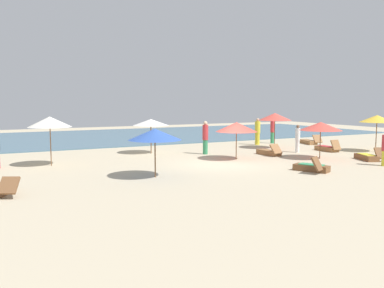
{
  "coord_description": "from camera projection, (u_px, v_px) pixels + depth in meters",
  "views": [
    {
      "loc": [
        -10.23,
        -16.68,
        3.1
      ],
      "look_at": [
        -1.84,
        -0.27,
        1.1
      ],
      "focal_mm": 37.68,
      "sensor_mm": 36.0,
      "label": 1
    }
  ],
  "objects": [
    {
      "name": "umbrella_1",
      "position": [
        151.0,
        122.0,
        23.44
      ],
      "size": [
        2.09,
        2.09,
        2.02
      ],
      "color": "brown",
      "rests_on": "ground_plane"
    },
    {
      "name": "umbrella_2",
      "position": [
        50.0,
        122.0,
        18.96
      ],
      "size": [
        2.03,
        2.03,
        2.34
      ],
      "color": "brown",
      "rests_on": "ground_plane"
    },
    {
      "name": "person_0",
      "position": [
        298.0,
        138.0,
        24.0
      ],
      "size": [
        0.32,
        0.32,
        1.66
      ],
      "color": "white",
      "rests_on": "ground_plane"
    },
    {
      "name": "umbrella_6",
      "position": [
        236.0,
        127.0,
        21.04
      ],
      "size": [
        2.17,
        2.17,
        1.97
      ],
      "color": "brown",
      "rests_on": "ground_plane"
    },
    {
      "name": "person_5",
      "position": [
        272.0,
        130.0,
        29.13
      ],
      "size": [
        0.43,
        0.43,
        1.86
      ],
      "color": "#338C59",
      "rests_on": "ground_plane"
    },
    {
      "name": "umbrella_5",
      "position": [
        275.0,
        117.0,
        25.96
      ],
      "size": [
        2.14,
        2.14,
        2.29
      ],
      "color": "brown",
      "rests_on": "ground_plane"
    },
    {
      "name": "lounger_2",
      "position": [
        327.0,
        148.0,
        24.65
      ],
      "size": [
        0.64,
        1.64,
        0.75
      ],
      "color": "olive",
      "rests_on": "ground_plane"
    },
    {
      "name": "umbrella_3",
      "position": [
        377.0,
        119.0,
        24.3
      ],
      "size": [
        2.04,
        2.04,
        2.22
      ],
      "color": "brown",
      "rests_on": "ground_plane"
    },
    {
      "name": "person_4",
      "position": [
        205.0,
        137.0,
        23.21
      ],
      "size": [
        0.45,
        0.45,
        1.92
      ],
      "color": "#338C59",
      "rests_on": "ground_plane"
    },
    {
      "name": "person_1",
      "position": [
        257.0,
        131.0,
        28.15
      ],
      "size": [
        0.42,
        0.42,
        1.86
      ],
      "color": "yellow",
      "rests_on": "ground_plane"
    },
    {
      "name": "ground_plane",
      "position": [
        223.0,
        164.0,
        19.73
      ],
      "size": [
        60.0,
        60.0,
        0.0
      ],
      "primitive_type": "plane",
      "color": "#BCAD8E"
    },
    {
      "name": "lounger_1",
      "position": [
        368.0,
        157.0,
        20.94
      ],
      "size": [
        1.15,
        1.77,
        0.71
      ],
      "color": "brown",
      "rests_on": "ground_plane"
    },
    {
      "name": "umbrella_4",
      "position": [
        155.0,
        134.0,
        16.13
      ],
      "size": [
        2.15,
        2.15,
        1.98
      ],
      "color": "brown",
      "rests_on": "ground_plane"
    },
    {
      "name": "umbrella_0",
      "position": [
        321.0,
        126.0,
        21.31
      ],
      "size": [
        2.21,
        2.21,
        1.97
      ],
      "color": "brown",
      "rests_on": "ground_plane"
    },
    {
      "name": "lounger_5",
      "position": [
        309.0,
        142.0,
        28.68
      ],
      "size": [
        1.0,
        1.78,
        0.69
      ],
      "color": "olive",
      "rests_on": "ground_plane"
    },
    {
      "name": "lounger_0",
      "position": [
        312.0,
        167.0,
        17.63
      ],
      "size": [
        1.23,
        1.74,
        0.74
      ],
      "color": "brown",
      "rests_on": "ground_plane"
    },
    {
      "name": "lounger_6",
      "position": [
        269.0,
        152.0,
        22.89
      ],
      "size": [
        0.7,
        1.73,
        0.69
      ],
      "color": "olive",
      "rests_on": "ground_plane"
    },
    {
      "name": "ocean_water",
      "position": [
        120.0,
        136.0,
        34.78
      ],
      "size": [
        48.0,
        16.0,
        0.06
      ],
      "primitive_type": "cube",
      "color": "#476B7F",
      "rests_on": "ground_plane"
    }
  ]
}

